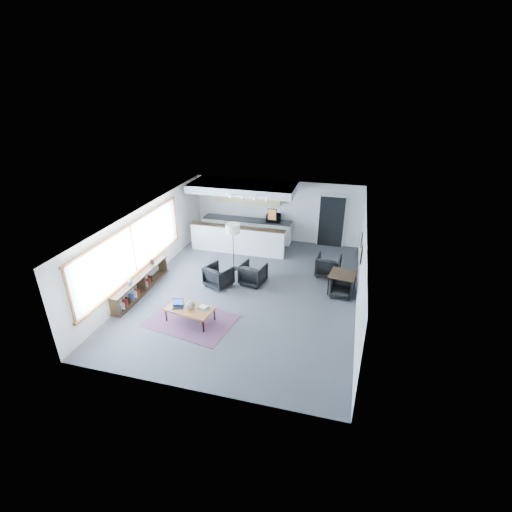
% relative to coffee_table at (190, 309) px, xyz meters
% --- Properties ---
extents(room, '(7.02, 9.02, 2.62)m').
position_rel_coffee_table_xyz_m(room, '(1.10, 2.07, 0.90)').
color(room, '#464648').
rests_on(room, ground).
extents(window, '(0.10, 5.95, 1.66)m').
position_rel_coffee_table_xyz_m(window, '(-2.36, 1.17, 1.05)').
color(window, '#8CBFFF').
rests_on(window, room).
extents(console, '(0.35, 3.00, 0.80)m').
position_rel_coffee_table_xyz_m(console, '(-2.20, 1.02, -0.08)').
color(console, '#342212').
rests_on(console, floor).
extents(kitchenette, '(4.20, 1.96, 2.60)m').
position_rel_coffee_table_xyz_m(kitchenette, '(-0.10, 5.77, 0.97)').
color(kitchenette, white).
rests_on(kitchenette, floor).
extents(doorway, '(1.10, 0.12, 2.15)m').
position_rel_coffee_table_xyz_m(doorway, '(3.40, 6.49, 0.67)').
color(doorway, black).
rests_on(doorway, room).
extents(track_light, '(1.60, 0.07, 0.15)m').
position_rel_coffee_table_xyz_m(track_light, '(0.51, 4.27, 2.12)').
color(track_light, silver).
rests_on(track_light, room).
extents(wall_art_lower, '(0.03, 0.38, 0.48)m').
position_rel_coffee_table_xyz_m(wall_art_lower, '(4.57, 2.47, 1.15)').
color(wall_art_lower, black).
rests_on(wall_art_lower, room).
extents(wall_art_upper, '(0.03, 0.34, 0.44)m').
position_rel_coffee_table_xyz_m(wall_art_upper, '(4.57, 3.77, 1.10)').
color(wall_art_upper, black).
rests_on(wall_art_upper, room).
extents(kilim_rug, '(2.65, 2.01, 0.01)m').
position_rel_coffee_table_xyz_m(kilim_rug, '(0.00, 0.00, -0.40)').
color(kilim_rug, '#522C40').
rests_on(kilim_rug, floor).
extents(coffee_table, '(1.43, 0.92, 0.44)m').
position_rel_coffee_table_xyz_m(coffee_table, '(0.00, 0.00, 0.00)').
color(coffee_table, brown).
rests_on(coffee_table, floor).
extents(laptop, '(0.38, 0.34, 0.22)m').
position_rel_coffee_table_xyz_m(laptop, '(-0.35, 0.00, 0.10)').
color(laptop, black).
rests_on(laptop, coffee_table).
extents(ceramic_pot, '(0.25, 0.25, 0.25)m').
position_rel_coffee_table_xyz_m(ceramic_pot, '(0.04, -0.03, 0.16)').
color(ceramic_pot, gray).
rests_on(ceramic_pot, coffee_table).
extents(book_stack, '(0.33, 0.29, 0.09)m').
position_rel_coffee_table_xyz_m(book_stack, '(0.40, 0.07, 0.07)').
color(book_stack, silver).
rests_on(book_stack, coffee_table).
extents(coaster, '(0.11, 0.11, 0.01)m').
position_rel_coffee_table_xyz_m(coaster, '(0.05, -0.19, 0.04)').
color(coaster, '#E5590C').
rests_on(coaster, coffee_table).
extents(armchair_left, '(1.00, 0.98, 0.80)m').
position_rel_coffee_table_xyz_m(armchair_left, '(0.09, 2.13, -0.00)').
color(armchair_left, black).
rests_on(armchair_left, floor).
extents(armchair_right, '(0.91, 0.87, 0.80)m').
position_rel_coffee_table_xyz_m(armchair_right, '(1.16, 2.60, -0.01)').
color(armchair_right, black).
rests_on(armchair_right, floor).
extents(floor_lamp, '(0.60, 0.60, 1.77)m').
position_rel_coffee_table_xyz_m(floor_lamp, '(0.20, 3.40, 1.13)').
color(floor_lamp, black).
rests_on(floor_lamp, floor).
extents(dining_table, '(0.92, 0.92, 0.68)m').
position_rel_coffee_table_xyz_m(dining_table, '(4.10, 2.75, 0.22)').
color(dining_table, '#342212').
rests_on(dining_table, floor).
extents(dining_chair_near, '(0.60, 0.57, 0.59)m').
position_rel_coffee_table_xyz_m(dining_chair_near, '(4.10, 2.54, -0.11)').
color(dining_chair_near, black).
rests_on(dining_chair_near, floor).
extents(dining_chair_far, '(0.73, 0.69, 0.70)m').
position_rel_coffee_table_xyz_m(dining_chair_far, '(3.57, 3.81, -0.05)').
color(dining_chair_far, black).
rests_on(dining_chair_far, floor).
extents(microwave, '(0.61, 0.38, 0.40)m').
position_rel_coffee_table_xyz_m(microwave, '(1.04, 6.22, 0.72)').
color(microwave, black).
rests_on(microwave, kitchenette).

